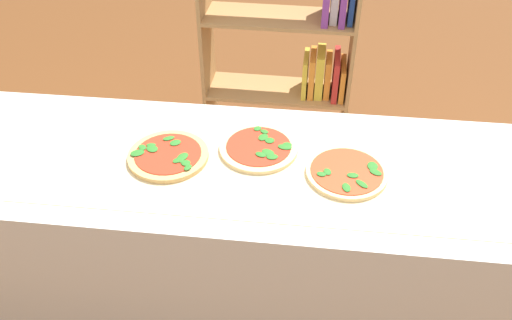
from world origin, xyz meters
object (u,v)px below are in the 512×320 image
bookshelf (298,60)px  pizza_spinach_1 (259,148)px  pizza_spinach_2 (347,173)px  pizza_spinach_0 (168,156)px

bookshelf → pizza_spinach_1: bearing=-94.4°
pizza_spinach_2 → bookshelf: (-0.21, 1.23, -0.26)m
bookshelf → pizza_spinach_2: bearing=-80.2°
bookshelf → pizza_spinach_0: bearing=-107.8°
pizza_spinach_1 → pizza_spinach_2: same height
pizza_spinach_2 → pizza_spinach_0: bearing=178.4°
pizza_spinach_2 → bookshelf: size_ratio=0.20×
pizza_spinach_0 → pizza_spinach_2: size_ratio=1.03×
pizza_spinach_1 → bookshelf: size_ratio=0.21×
pizza_spinach_0 → pizza_spinach_1: pizza_spinach_0 is taller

